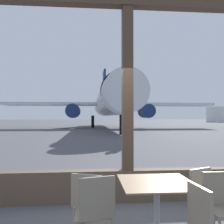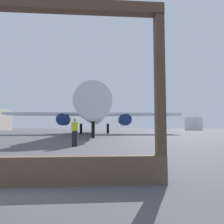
# 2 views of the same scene
# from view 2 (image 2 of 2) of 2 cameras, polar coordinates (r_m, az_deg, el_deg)

# --- Properties ---
(ground_plane) EXTENTS (220.00, 220.00, 0.00)m
(ground_plane) POSITION_cam_2_polar(r_m,az_deg,el_deg) (44.45, -7.60, -5.67)
(ground_plane) COLOR #4C4C51
(airplane) EXTENTS (29.66, 32.11, 10.62)m
(airplane) POSITION_cam_2_polar(r_m,az_deg,el_deg) (34.73, -4.88, -0.04)
(airplane) COLOR silver
(airplane) RESTS_ON ground
(ground_crew_worker) EXTENTS (0.40, 0.46, 1.74)m
(ground_crew_worker) POSITION_cam_2_polar(r_m,az_deg,el_deg) (12.97, -10.26, -5.38)
(ground_crew_worker) COLOR black
(ground_crew_worker) RESTS_ON ground
(fuel_storage_tank) EXTENTS (6.54, 6.54, 4.78)m
(fuel_storage_tank) POSITION_cam_2_polar(r_m,az_deg,el_deg) (84.94, 21.65, -3.07)
(fuel_storage_tank) COLOR white
(fuel_storage_tank) RESTS_ON ground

